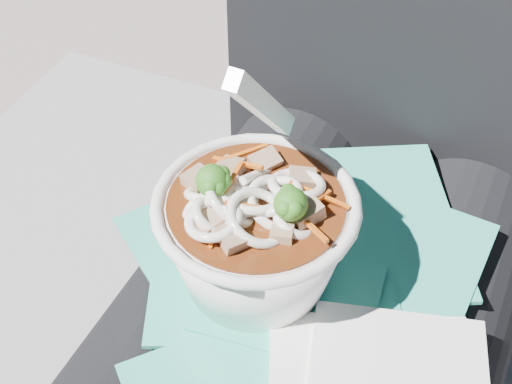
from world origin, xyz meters
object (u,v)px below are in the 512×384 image
at_px(lap, 292,367).
at_px(person_body, 334,271).
at_px(udon_bowl, 255,231).
at_px(plastic_bag, 304,297).

distance_m(lap, person_body, 0.09).
xyz_separation_m(lap, udon_bowl, (-0.04, 0.01, 0.14)).
xyz_separation_m(person_body, udon_bowl, (-0.04, -0.08, 0.12)).
bearing_deg(person_body, lap, -90.00).
relative_size(person_body, udon_bowl, 5.38).
relative_size(lap, person_body, 0.47).
distance_m(lap, udon_bowl, 0.14).
distance_m(lap, plastic_bag, 0.08).
distance_m(plastic_bag, udon_bowl, 0.07).
bearing_deg(lap, udon_bowl, 162.54).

